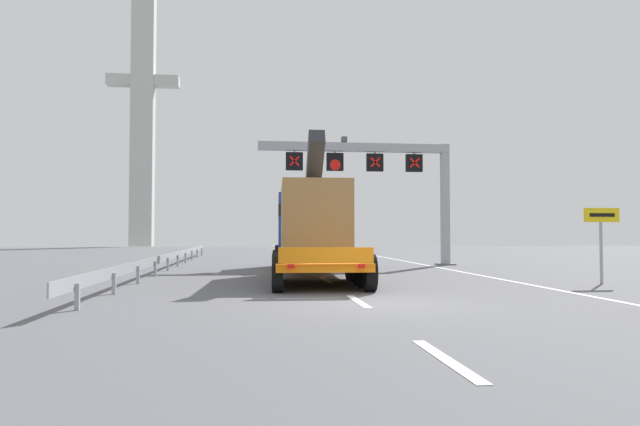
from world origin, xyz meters
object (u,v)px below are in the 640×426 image
at_px(heavy_haul_truck_orange, 309,227).
at_px(exit_sign_yellow, 601,228).
at_px(overhead_lane_gantry, 380,168).
at_px(bridge_pylon_distant, 143,110).

relative_size(heavy_haul_truck_orange, exit_sign_yellow, 5.51).
height_order(overhead_lane_gantry, bridge_pylon_distant, bridge_pylon_distant).
distance_m(heavy_haul_truck_orange, exit_sign_yellow, 11.08).
distance_m(overhead_lane_gantry, exit_sign_yellow, 12.85).
relative_size(overhead_lane_gantry, exit_sign_yellow, 4.09).
xyz_separation_m(heavy_haul_truck_orange, exit_sign_yellow, (9.34, -5.97, -0.09)).
relative_size(heavy_haul_truck_orange, bridge_pylon_distant, 0.41).
xyz_separation_m(overhead_lane_gantry, heavy_haul_truck_orange, (-4.34, -5.40, -3.21)).
xyz_separation_m(heavy_haul_truck_orange, bridge_pylon_distant, (-16.56, 49.24, 15.47)).
distance_m(exit_sign_yellow, bridge_pylon_distant, 62.94).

